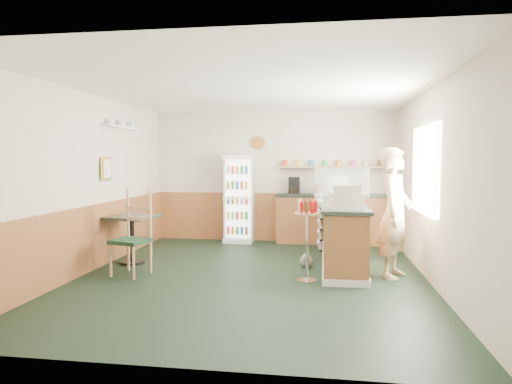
% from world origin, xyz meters
% --- Properties ---
extents(ground, '(6.00, 6.00, 0.00)m').
position_xyz_m(ground, '(0.00, 0.00, 0.00)').
color(ground, black).
rests_on(ground, ground).
extents(room_envelope, '(5.04, 6.02, 2.72)m').
position_xyz_m(room_envelope, '(-0.23, 0.73, 1.52)').
color(room_envelope, beige).
rests_on(room_envelope, ground).
extents(service_counter, '(0.68, 3.01, 1.01)m').
position_xyz_m(service_counter, '(1.35, 1.07, 0.46)').
color(service_counter, '#A66335').
rests_on(service_counter, ground).
extents(back_counter, '(2.24, 0.42, 1.69)m').
position_xyz_m(back_counter, '(1.19, 2.80, 0.55)').
color(back_counter, '#A66335').
rests_on(back_counter, ground).
extents(drinks_fridge, '(0.59, 0.52, 1.80)m').
position_xyz_m(drinks_fridge, '(-0.67, 2.74, 0.90)').
color(drinks_fridge, white).
rests_on(drinks_fridge, ground).
extents(display_case, '(0.94, 0.49, 0.53)m').
position_xyz_m(display_case, '(1.35, 1.64, 1.27)').
color(display_case, silver).
rests_on(display_case, service_counter).
extents(cash_register, '(0.47, 0.49, 0.24)m').
position_xyz_m(cash_register, '(1.35, -0.11, 1.13)').
color(cash_register, beige).
rests_on(cash_register, service_counter).
extents(shopkeeper, '(0.65, 0.74, 1.87)m').
position_xyz_m(shopkeeper, '(2.05, 0.24, 0.93)').
color(shopkeeper, tan).
rests_on(shopkeeper, ground).
extents(condiment_stand, '(0.36, 0.36, 1.12)m').
position_xyz_m(condiment_stand, '(0.82, -0.16, 0.76)').
color(condiment_stand, silver).
rests_on(condiment_stand, ground).
extents(newspaper_rack, '(0.09, 0.41, 0.82)m').
position_xyz_m(newspaper_rack, '(0.99, 0.97, 0.64)').
color(newspaper_rack, black).
rests_on(newspaper_rack, ground).
extents(cafe_table, '(0.82, 0.82, 0.79)m').
position_xyz_m(cafe_table, '(-2.05, 0.53, 0.55)').
color(cafe_table, black).
rests_on(cafe_table, ground).
extents(cafe_chair, '(0.57, 0.57, 1.26)m').
position_xyz_m(cafe_chair, '(-1.75, -0.09, 0.66)').
color(cafe_chair, black).
rests_on(cafe_chair, ground).
extents(dog_doorstop, '(0.19, 0.25, 0.23)m').
position_xyz_m(dog_doorstop, '(0.78, 0.67, 0.11)').
color(dog_doorstop, gray).
rests_on(dog_doorstop, ground).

